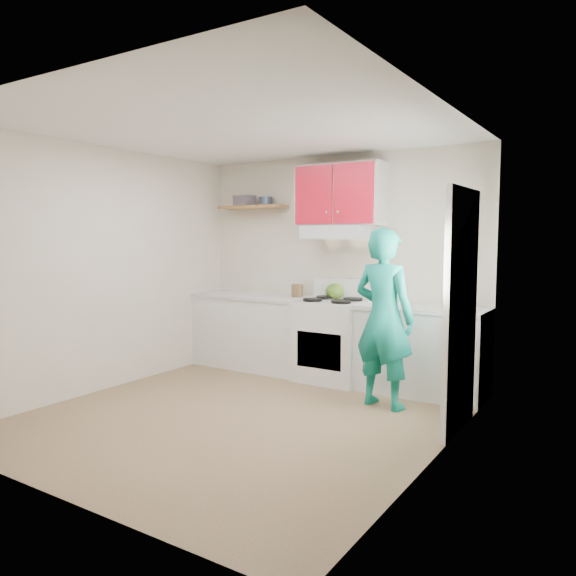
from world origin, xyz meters
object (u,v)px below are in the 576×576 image
Objects in this scene: stove at (332,341)px; person at (384,318)px; tin at (266,201)px; kettle at (335,291)px; crock at (297,292)px.

person reaches higher than stove.
tin is 0.79× the size of kettle.
stove is at bearing -63.84° from kettle.
tin is 0.10× the size of person.
kettle is (-0.07, 0.18, 0.55)m from stove.
person reaches higher than kettle.
kettle is at bearing 8.78° from crock.
crock is at bearing -17.15° from person.
kettle reaches higher than crock.
crock is (-0.47, -0.07, -0.03)m from kettle.
crock is at bearing -9.28° from tin.
crock is 1.60m from person.
stove is at bearing -11.65° from crock.
crock is at bearing 168.35° from stove.
person is at bearing -34.67° from stove.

